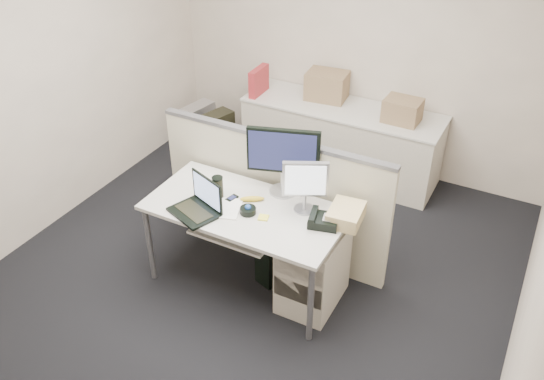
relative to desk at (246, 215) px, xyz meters
The scene contains 26 objects.
floor 0.67m from the desk, ahead, with size 4.00×4.50×0.01m, color black.
wall_back 2.35m from the desk, 90.00° to the left, with size 4.00×0.02×2.70m, color beige.
wall_left 2.11m from the desk, behind, with size 0.02×4.50×2.70m, color beige.
desk is the anchor object (origin of this frame).
keyboard_tray 0.19m from the desk, 90.00° to the right, with size 0.62×0.32×0.02m, color #B9B6AE.
drawer_pedestal 0.65m from the desk, ahead, with size 0.40×0.55×0.65m, color beige.
cubicle_partition 0.46m from the desk, 90.00° to the left, with size 2.00×0.06×1.10m, color beige.
back_counter 1.95m from the desk, 90.00° to the left, with size 2.00×0.60×0.72m, color beige.
monitor_main 0.49m from the desk, 64.89° to the left, with size 0.55×0.21×0.55m, color black.
monitor_small 0.51m from the desk, 24.23° to the left, with size 0.33×0.17×0.41m, color #B7B7BC.
laptop 0.43m from the desk, 141.03° to the right, with size 0.35×0.26×0.26m, color black.
trackball 0.11m from the desk, 45.00° to the right, with size 0.12×0.12×0.05m, color black.
desk_phone 0.61m from the desk, ahead, with size 0.21×0.17×0.07m, color black.
paper_stack 0.16m from the desk, 146.31° to the right, with size 0.21×0.26×0.01m, color white.
sticky_pad 0.20m from the desk, 16.09° to the right, with size 0.07×0.07×0.01m, color #FFF53D.
travel_mug 0.30m from the desk, behind, with size 0.08×0.08×0.17m, color black.
banana 0.13m from the desk, 90.00° to the left, with size 0.19×0.05×0.04m, color gold.
cellphone 0.17m from the desk, 161.57° to the left, with size 0.05×0.10×0.01m, color black.
manila_folders 0.76m from the desk, 15.52° to the left, with size 0.23×0.29×0.11m, color tan.
keyboard 0.15m from the desk, 109.65° to the right, with size 0.42×0.15×0.02m, color black.
pc_tower_desk 0.55m from the desk, 45.00° to the left, with size 0.17×0.42×0.39m, color black.
pc_tower_spare_dark 2.18m from the desk, 130.17° to the left, with size 0.20×0.49×0.46m, color black.
pc_tower_spare_silver 2.51m from the desk, 133.49° to the left, with size 0.18×0.46×0.43m, color #B7B7BC.
cardboard_box_left 2.07m from the desk, 96.51° to the left, with size 0.40×0.30×0.30m, color #89734F.
cardboard_box_right 2.01m from the desk, 72.56° to the left, with size 0.34×0.26×0.24m, color #89734F.
red_binder 2.05m from the desk, 116.19° to the left, with size 0.07×0.32×0.30m, color #A5272C.
Camera 1 is at (1.82, -3.00, 3.23)m, focal length 38.00 mm.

